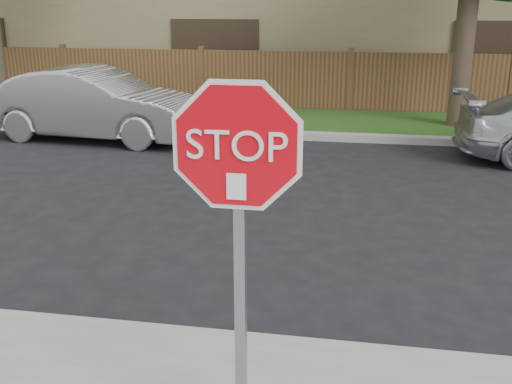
# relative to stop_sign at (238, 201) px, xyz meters

# --- Properties ---
(ground) EXTENTS (90.00, 90.00, 0.00)m
(ground) POSITION_rel_stop_sign_xyz_m (0.35, 1.48, -1.83)
(ground) COLOR black
(ground) RESTS_ON ground
(far_curb) EXTENTS (70.00, 0.30, 0.15)m
(far_curb) POSITION_rel_stop_sign_xyz_m (0.35, 9.63, -1.75)
(far_curb) COLOR gray
(far_curb) RESTS_ON ground
(grass_strip) EXTENTS (70.00, 3.00, 0.12)m
(grass_strip) POSITION_rel_stop_sign_xyz_m (0.35, 11.28, -1.77)
(grass_strip) COLOR #1E4714
(grass_strip) RESTS_ON ground
(fence) EXTENTS (70.00, 0.12, 1.60)m
(fence) POSITION_rel_stop_sign_xyz_m (0.35, 12.88, -1.03)
(fence) COLOR #50301C
(fence) RESTS_ON ground
(stop_sign) EXTENTS (1.01, 0.13, 2.55)m
(stop_sign) POSITION_rel_stop_sign_xyz_m (0.00, 0.00, 0.00)
(stop_sign) COLOR gray
(stop_sign) RESTS_ON sidewalk_near
(sedan_left) EXTENTS (4.77, 2.05, 1.53)m
(sedan_left) POSITION_rel_stop_sign_xyz_m (-4.95, 8.85, -1.07)
(sedan_left) COLOR #B3B4B8
(sedan_left) RESTS_ON ground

